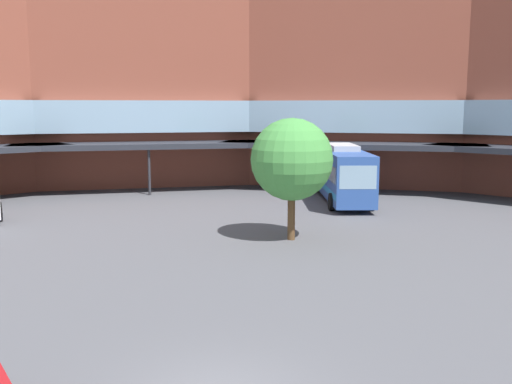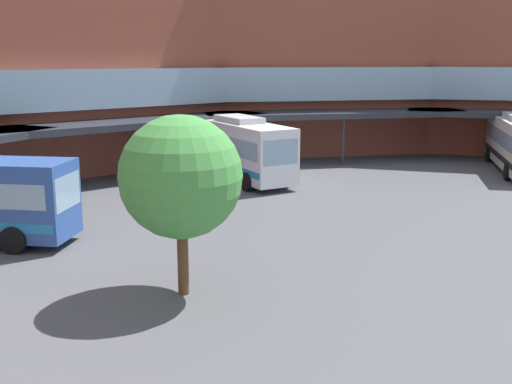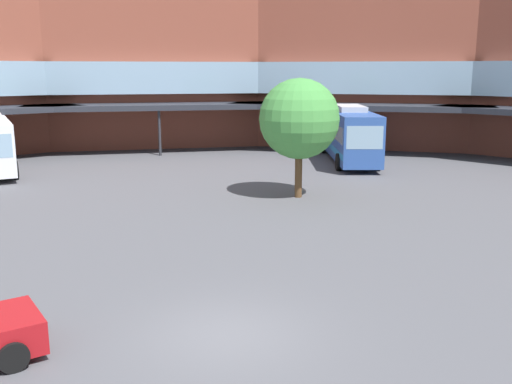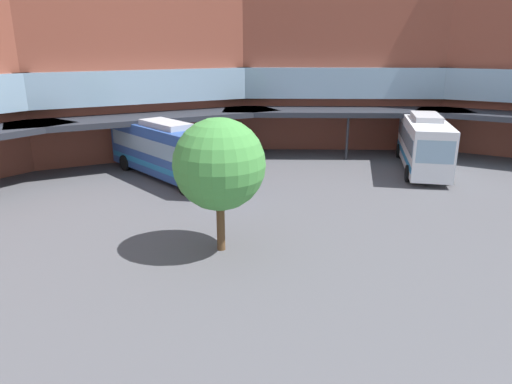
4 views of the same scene
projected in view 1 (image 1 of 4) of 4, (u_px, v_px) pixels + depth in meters
name	position (u px, v px, depth m)	size (l,w,h in m)	color
station_building	(336.00, 71.00, 32.08)	(81.24, 45.52, 17.60)	brown
bus_2	(342.00, 172.00, 38.70)	(5.42, 11.63, 3.86)	#2D519E
plaza_tree	(292.00, 160.00, 26.92)	(3.94, 3.94, 5.87)	brown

